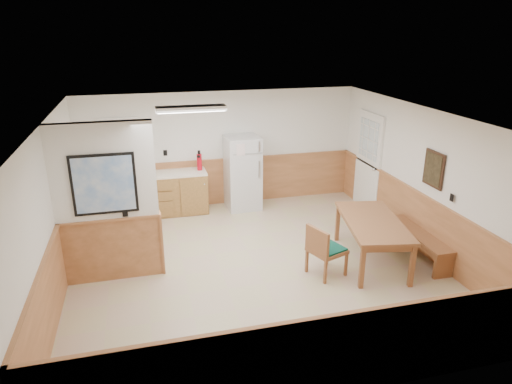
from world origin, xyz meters
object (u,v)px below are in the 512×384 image
object	(u,v)px
refrigerator	(243,173)
dining_chair	(323,248)
soap_bottle	(124,170)
fire_extinguisher	(199,161)
dining_table	(373,226)
dining_bench	(418,238)

from	to	relation	value
refrigerator	dining_chair	size ratio (longest dim) A/B	1.87
soap_bottle	fire_extinguisher	bearing A→B (deg)	-0.23
dining_table	dining_chair	xyz separation A→B (m)	(-0.98, -0.24, -0.16)
dining_table	refrigerator	bearing A→B (deg)	128.85
refrigerator	dining_bench	distance (m)	3.87
dining_table	fire_extinguisher	world-z (taller)	fire_extinguisher
fire_extinguisher	dining_table	bearing A→B (deg)	-68.65
soap_bottle	dining_table	bearing A→B (deg)	-37.38
refrigerator	dining_bench	bearing A→B (deg)	-53.22
refrigerator	dining_table	distance (m)	3.34
dining_chair	soap_bottle	bearing A→B (deg)	112.58
refrigerator	soap_bottle	size ratio (longest dim) A/B	6.76
refrigerator	fire_extinguisher	size ratio (longest dim) A/B	3.76
dining_table	fire_extinguisher	distance (m)	3.93
dining_bench	dining_chair	size ratio (longest dim) A/B	1.89
dining_chair	fire_extinguisher	xyz separation A→B (m)	(-1.47, 3.29, 0.59)
refrigerator	dining_bench	world-z (taller)	refrigerator
dining_table	dining_chair	distance (m)	1.02
fire_extinguisher	soap_bottle	world-z (taller)	fire_extinguisher
dining_chair	dining_bench	bearing A→B (deg)	-13.70
refrigerator	dining_bench	xyz separation A→B (m)	(2.41, -3.00, -0.45)
dining_table	dining_chair	bearing A→B (deg)	-154.79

